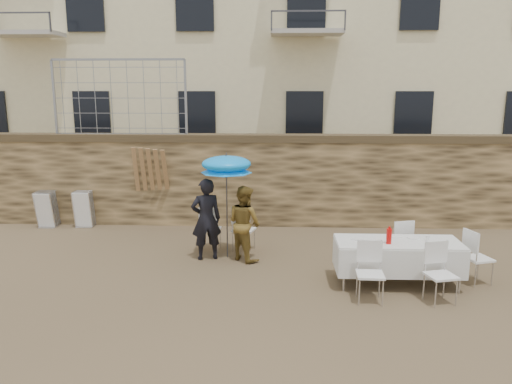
{
  "coord_description": "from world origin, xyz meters",
  "views": [
    {
      "loc": [
        0.78,
        -7.05,
        3.32
      ],
      "look_at": [
        0.4,
        2.2,
        1.4
      ],
      "focal_mm": 35.0,
      "sensor_mm": 36.0,
      "label": 1
    }
  ],
  "objects_px": {
    "chair_stack_left": "(50,207)",
    "table_chair_front_right": "(441,274)",
    "table_chair_front_left": "(370,273)",
    "chair_stack_right": "(86,208)",
    "umbrella": "(226,167)",
    "couple_chair_left": "(210,228)",
    "woman_dress": "(244,223)",
    "table_chair_back": "(398,244)",
    "couple_chair_right": "(244,228)",
    "banquet_table": "(398,244)",
    "soda_bottle": "(389,236)",
    "man_suit": "(206,219)",
    "table_chair_side": "(478,257)"
  },
  "relations": [
    {
      "from": "chair_stack_left",
      "to": "table_chair_front_right",
      "type": "bearing_deg",
      "value": -27.36
    },
    {
      "from": "table_chair_front_left",
      "to": "chair_stack_right",
      "type": "xyz_separation_m",
      "value": [
        -6.16,
        4.22,
        -0.02
      ]
    },
    {
      "from": "umbrella",
      "to": "couple_chair_left",
      "type": "xyz_separation_m",
      "value": [
        -0.4,
        0.45,
        -1.35
      ]
    },
    {
      "from": "woman_dress",
      "to": "table_chair_back",
      "type": "xyz_separation_m",
      "value": [
        2.91,
        -0.37,
        -0.26
      ]
    },
    {
      "from": "couple_chair_right",
      "to": "banquet_table",
      "type": "bearing_deg",
      "value": 164.73
    },
    {
      "from": "soda_bottle",
      "to": "woman_dress",
      "type": "bearing_deg",
      "value": 152.2
    },
    {
      "from": "man_suit",
      "to": "table_chair_side",
      "type": "bearing_deg",
      "value": 150.18
    },
    {
      "from": "woman_dress",
      "to": "banquet_table",
      "type": "relative_size",
      "value": 0.71
    },
    {
      "from": "umbrella",
      "to": "couple_chair_right",
      "type": "bearing_deg",
      "value": 56.31
    },
    {
      "from": "banquet_table",
      "to": "table_chair_front_left",
      "type": "distance_m",
      "value": 0.99
    },
    {
      "from": "table_chair_side",
      "to": "chair_stack_left",
      "type": "bearing_deg",
      "value": 52.18
    },
    {
      "from": "umbrella",
      "to": "chair_stack_right",
      "type": "distance_m",
      "value": 4.52
    },
    {
      "from": "woman_dress",
      "to": "chair_stack_right",
      "type": "distance_m",
      "value": 4.67
    },
    {
      "from": "couple_chair_left",
      "to": "umbrella",
      "type": "bearing_deg",
      "value": 134.82
    },
    {
      "from": "chair_stack_left",
      "to": "table_chair_back",
      "type": "bearing_deg",
      "value": -18.78
    },
    {
      "from": "couple_chair_right",
      "to": "table_chair_side",
      "type": "relative_size",
      "value": 1.0
    },
    {
      "from": "couple_chair_left",
      "to": "couple_chair_right",
      "type": "relative_size",
      "value": 1.0
    },
    {
      "from": "woman_dress",
      "to": "couple_chair_left",
      "type": "bearing_deg",
      "value": 8.5
    },
    {
      "from": "table_chair_back",
      "to": "chair_stack_right",
      "type": "height_order",
      "value": "table_chair_back"
    },
    {
      "from": "woman_dress",
      "to": "soda_bottle",
      "type": "bearing_deg",
      "value": -163.05
    },
    {
      "from": "man_suit",
      "to": "woman_dress",
      "type": "xyz_separation_m",
      "value": [
        0.75,
        0.0,
        -0.07
      ]
    },
    {
      "from": "table_chair_back",
      "to": "couple_chair_right",
      "type": "bearing_deg",
      "value": -32.92
    },
    {
      "from": "couple_chair_right",
      "to": "soda_bottle",
      "type": "distance_m",
      "value": 3.2
    },
    {
      "from": "table_chair_back",
      "to": "table_chair_front_right",
      "type": "bearing_deg",
      "value": 85.37
    },
    {
      "from": "couple_chair_right",
      "to": "man_suit",
      "type": "bearing_deg",
      "value": 54.87
    },
    {
      "from": "couple_chair_right",
      "to": "banquet_table",
      "type": "relative_size",
      "value": 0.46
    },
    {
      "from": "soda_bottle",
      "to": "chair_stack_left",
      "type": "bearing_deg",
      "value": 154.1
    },
    {
      "from": "table_chair_front_left",
      "to": "table_chair_back",
      "type": "bearing_deg",
      "value": 65.22
    },
    {
      "from": "table_chair_back",
      "to": "chair_stack_left",
      "type": "xyz_separation_m",
      "value": [
        -7.86,
        2.67,
        -0.02
      ]
    },
    {
      "from": "table_chair_front_left",
      "to": "table_chair_side",
      "type": "relative_size",
      "value": 1.0
    },
    {
      "from": "soda_bottle",
      "to": "table_chair_front_left",
      "type": "bearing_deg",
      "value": -123.69
    },
    {
      "from": "couple_chair_left",
      "to": "woman_dress",
      "type": "bearing_deg",
      "value": 146.93
    },
    {
      "from": "table_chair_back",
      "to": "table_chair_side",
      "type": "xyz_separation_m",
      "value": [
        1.2,
        -0.7,
        0.0
      ]
    },
    {
      "from": "woman_dress",
      "to": "table_chair_front_left",
      "type": "height_order",
      "value": "woman_dress"
    },
    {
      "from": "soda_bottle",
      "to": "table_chair_front_left",
      "type": "height_order",
      "value": "soda_bottle"
    },
    {
      "from": "chair_stack_left",
      "to": "table_chair_front_left",
      "type": "bearing_deg",
      "value": -30.88
    },
    {
      "from": "umbrella",
      "to": "soda_bottle",
      "type": "xyz_separation_m",
      "value": [
        2.86,
        -1.42,
        -0.93
      ]
    },
    {
      "from": "couple_chair_left",
      "to": "banquet_table",
      "type": "bearing_deg",
      "value": 156.71
    },
    {
      "from": "couple_chair_left",
      "to": "table_chair_front_left",
      "type": "relative_size",
      "value": 1.0
    },
    {
      "from": "umbrella",
      "to": "table_chair_back",
      "type": "xyz_separation_m",
      "value": [
        3.26,
        -0.47,
        -1.35
      ]
    },
    {
      "from": "table_chair_back",
      "to": "chair_stack_left",
      "type": "distance_m",
      "value": 8.3
    },
    {
      "from": "table_chair_front_left",
      "to": "chair_stack_right",
      "type": "distance_m",
      "value": 7.47
    },
    {
      "from": "table_chair_side",
      "to": "table_chair_front_left",
      "type": "bearing_deg",
      "value": 95.63
    },
    {
      "from": "banquet_table",
      "to": "chair_stack_left",
      "type": "relative_size",
      "value": 2.28
    },
    {
      "from": "couple_chair_left",
      "to": "couple_chair_right",
      "type": "height_order",
      "value": "same"
    },
    {
      "from": "couple_chair_left",
      "to": "soda_bottle",
      "type": "distance_m",
      "value": 3.78
    },
    {
      "from": "man_suit",
      "to": "table_chair_front_right",
      "type": "bearing_deg",
      "value": 136.73
    },
    {
      "from": "chair_stack_right",
      "to": "woman_dress",
      "type": "bearing_deg",
      "value": -29.58
    },
    {
      "from": "umbrella",
      "to": "table_chair_front_right",
      "type": "distance_m",
      "value": 4.31
    },
    {
      "from": "chair_stack_left",
      "to": "umbrella",
      "type": "bearing_deg",
      "value": -25.55
    }
  ]
}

